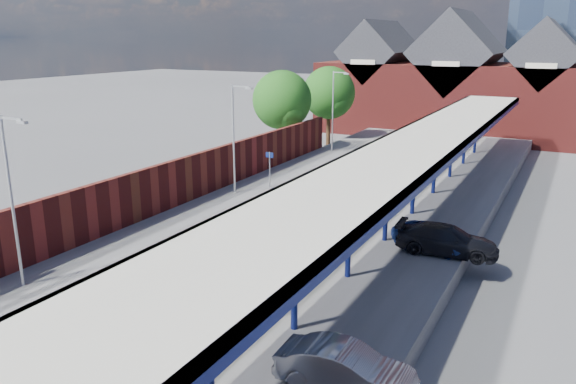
{
  "coord_description": "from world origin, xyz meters",
  "views": [
    {
      "loc": [
        13.0,
        -7.73,
        10.84
      ],
      "look_at": [
        -0.82,
        18.65,
        2.6
      ],
      "focal_mm": 35.0,
      "sensor_mm": 36.0,
      "label": 1
    }
  ],
  "objects_px": {
    "lamp_post_d": "(334,106)",
    "parked_car_silver": "(345,368)",
    "platform_sign": "(270,164)",
    "lamp_post_c": "(235,132)",
    "parked_car_blue": "(435,237)",
    "lamp_post_b": "(13,192)",
    "train": "(355,188)",
    "parked_car_dark": "(447,240)"
  },
  "relations": [
    {
      "from": "lamp_post_d",
      "to": "platform_sign",
      "type": "height_order",
      "value": "lamp_post_d"
    },
    {
      "from": "parked_car_silver",
      "to": "parked_car_dark",
      "type": "xyz_separation_m",
      "value": [
        0.26,
        12.03,
        0.01
      ]
    },
    {
      "from": "platform_sign",
      "to": "parked_car_dark",
      "type": "xyz_separation_m",
      "value": [
        13.14,
        -6.4,
        -1.01
      ]
    },
    {
      "from": "parked_car_silver",
      "to": "parked_car_blue",
      "type": "bearing_deg",
      "value": -0.65
    },
    {
      "from": "train",
      "to": "lamp_post_b",
      "type": "xyz_separation_m",
      "value": [
        -7.86,
        -16.93,
        2.87
      ]
    },
    {
      "from": "lamp_post_c",
      "to": "lamp_post_d",
      "type": "relative_size",
      "value": 1.0
    },
    {
      "from": "parked_car_silver",
      "to": "parked_car_blue",
      "type": "distance_m",
      "value": 12.51
    },
    {
      "from": "parked_car_dark",
      "to": "lamp_post_c",
      "type": "bearing_deg",
      "value": 69.67
    },
    {
      "from": "lamp_post_d",
      "to": "parked_car_blue",
      "type": "distance_m",
      "value": 24.5
    },
    {
      "from": "lamp_post_c",
      "to": "parked_car_silver",
      "type": "relative_size",
      "value": 1.73
    },
    {
      "from": "parked_car_silver",
      "to": "lamp_post_d",
      "type": "bearing_deg",
      "value": 21.19
    },
    {
      "from": "lamp_post_b",
      "to": "platform_sign",
      "type": "bearing_deg",
      "value": 85.67
    },
    {
      "from": "train",
      "to": "parked_car_blue",
      "type": "relative_size",
      "value": 16.03
    },
    {
      "from": "train",
      "to": "parked_car_dark",
      "type": "height_order",
      "value": "train"
    },
    {
      "from": "lamp_post_b",
      "to": "lamp_post_c",
      "type": "distance_m",
      "value": 16.0
    },
    {
      "from": "train",
      "to": "lamp_post_b",
      "type": "relative_size",
      "value": 9.42
    },
    {
      "from": "parked_car_silver",
      "to": "parked_car_dark",
      "type": "bearing_deg",
      "value": -3.75
    },
    {
      "from": "platform_sign",
      "to": "lamp_post_b",
      "type": "bearing_deg",
      "value": -94.33
    },
    {
      "from": "lamp_post_d",
      "to": "platform_sign",
      "type": "xyz_separation_m",
      "value": [
        1.36,
        -14.0,
        -2.3
      ]
    },
    {
      "from": "parked_car_blue",
      "to": "train",
      "type": "bearing_deg",
      "value": 67.23
    },
    {
      "from": "parked_car_blue",
      "to": "parked_car_silver",
      "type": "bearing_deg",
      "value": -161.79
    },
    {
      "from": "lamp_post_d",
      "to": "parked_car_blue",
      "type": "height_order",
      "value": "lamp_post_d"
    },
    {
      "from": "platform_sign",
      "to": "parked_car_silver",
      "type": "height_order",
      "value": "platform_sign"
    },
    {
      "from": "lamp_post_c",
      "to": "parked_car_dark",
      "type": "distance_m",
      "value": 15.52
    },
    {
      "from": "train",
      "to": "parked_car_dark",
      "type": "distance_m",
      "value": 8.54
    },
    {
      "from": "lamp_post_c",
      "to": "platform_sign",
      "type": "bearing_deg",
      "value": 55.74
    },
    {
      "from": "train",
      "to": "parked_car_blue",
      "type": "bearing_deg",
      "value": -39.1
    },
    {
      "from": "lamp_post_c",
      "to": "platform_sign",
      "type": "xyz_separation_m",
      "value": [
        1.36,
        2.0,
        -2.3
      ]
    },
    {
      "from": "train",
      "to": "parked_car_silver",
      "type": "height_order",
      "value": "train"
    },
    {
      "from": "lamp_post_b",
      "to": "parked_car_dark",
      "type": "xyz_separation_m",
      "value": [
        14.5,
        11.6,
        -3.31
      ]
    },
    {
      "from": "lamp_post_d",
      "to": "parked_car_silver",
      "type": "distance_m",
      "value": 35.58
    },
    {
      "from": "lamp_post_c",
      "to": "lamp_post_b",
      "type": "bearing_deg",
      "value": -90.0
    },
    {
      "from": "lamp_post_d",
      "to": "parked_car_silver",
      "type": "height_order",
      "value": "lamp_post_d"
    },
    {
      "from": "train",
      "to": "platform_sign",
      "type": "relative_size",
      "value": 26.37
    },
    {
      "from": "train",
      "to": "lamp_post_c",
      "type": "bearing_deg",
      "value": -173.24
    },
    {
      "from": "train",
      "to": "lamp_post_c",
      "type": "xyz_separation_m",
      "value": [
        -7.86,
        -0.93,
        2.87
      ]
    },
    {
      "from": "lamp_post_b",
      "to": "platform_sign",
      "type": "xyz_separation_m",
      "value": [
        1.36,
        18.0,
        -2.3
      ]
    },
    {
      "from": "lamp_post_b",
      "to": "parked_car_blue",
      "type": "height_order",
      "value": "lamp_post_b"
    },
    {
      "from": "lamp_post_c",
      "to": "parked_car_dark",
      "type": "height_order",
      "value": "lamp_post_c"
    },
    {
      "from": "platform_sign",
      "to": "parked_car_dark",
      "type": "distance_m",
      "value": 14.65
    },
    {
      "from": "lamp_post_b",
      "to": "parked_car_blue",
      "type": "relative_size",
      "value": 1.7
    },
    {
      "from": "parked_car_silver",
      "to": "parked_car_blue",
      "type": "height_order",
      "value": "parked_car_silver"
    }
  ]
}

